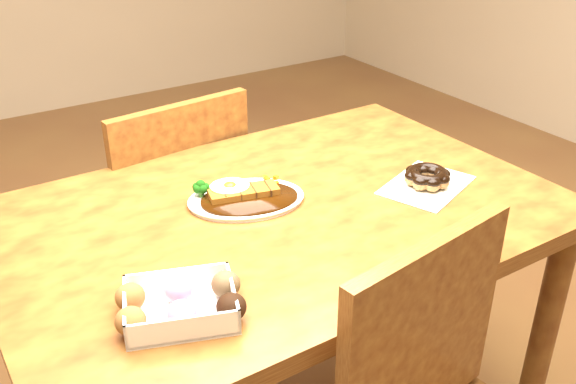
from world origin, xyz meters
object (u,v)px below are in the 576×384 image
table (280,247)px  chair_far (167,220)px  pon_de_ring (427,177)px  katsu_curry_plate (244,196)px  donut_box (180,303)px

table → chair_far: chair_far is taller
table → chair_far: bearing=95.9°
chair_far → pon_de_ring: (0.40, -0.63, 0.29)m
chair_far → katsu_curry_plate: bearing=85.0°
chair_far → katsu_curry_plate: size_ratio=2.96×
katsu_curry_plate → table: bearing=-54.4°
chair_far → katsu_curry_plate: 0.55m
pon_de_ring → katsu_curry_plate: bearing=157.5°
table → katsu_curry_plate: size_ratio=4.08×
table → katsu_curry_plate: bearing=125.6°
donut_box → pon_de_ring: bearing=10.7°
table → pon_de_ring: pon_de_ring is taller
donut_box → pon_de_ring: 0.68m
table → pon_de_ring: bearing=-15.1°
table → chair_far: size_ratio=1.38×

